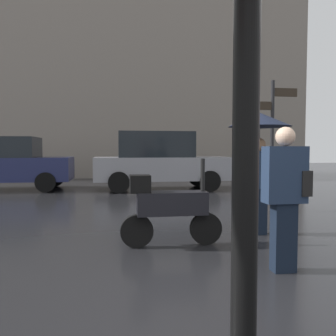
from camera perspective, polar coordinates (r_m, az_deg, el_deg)
name	(u,v)px	position (r m, az deg, el deg)	size (l,w,h in m)	color
pedestrian_with_umbrella	(259,137)	(5.62, 15.01, 4.97)	(0.99, 0.99, 1.94)	black
pedestrian_with_bag	(286,190)	(4.00, 19.06, -3.51)	(0.50, 0.24, 1.61)	black
parked_scooter	(169,207)	(4.81, 0.09, -6.52)	(1.45, 0.32, 1.23)	black
parked_car_left	(159,161)	(11.62, -1.44, 1.26)	(4.51, 1.89, 1.95)	gray
parked_car_right	(8,163)	(12.66, -25.22, 0.77)	(4.05, 1.92, 1.78)	#1E234C
street_signpost	(272,132)	(7.82, 17.05, 5.72)	(1.08, 0.08, 2.86)	black
building_block	(131,57)	(18.30, -6.20, 17.94)	(17.86, 2.47, 12.10)	gray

